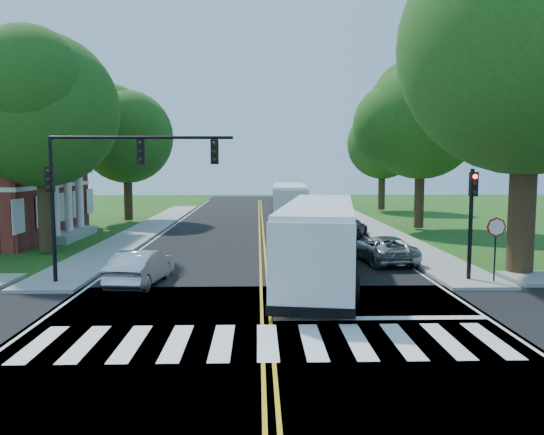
{
  "coord_description": "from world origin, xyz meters",
  "views": [
    {
      "loc": [
        -0.25,
        -14.17,
        4.68
      ],
      "look_at": [
        0.38,
        8.97,
        2.4
      ],
      "focal_mm": 35.0,
      "sensor_mm": 36.0,
      "label": 1
    }
  ],
  "objects_px": {
    "signal_nw": "(112,173)",
    "dark_sedan": "(351,228)",
    "bus_lead": "(320,239)",
    "hatchback": "(141,267)",
    "bus_follow": "(289,203)",
    "signal_ne": "(472,209)",
    "suv": "(384,249)"
  },
  "relations": [
    {
      "from": "signal_nw",
      "to": "dark_sedan",
      "type": "xyz_separation_m",
      "value": [
        11.7,
        13.68,
        -3.77
      ]
    },
    {
      "from": "bus_lead",
      "to": "dark_sedan",
      "type": "bearing_deg",
      "value": -96.19
    },
    {
      "from": "signal_nw",
      "to": "hatchback",
      "type": "relative_size",
      "value": 1.7
    },
    {
      "from": "bus_lead",
      "to": "signal_nw",
      "type": "bearing_deg",
      "value": 13.86
    },
    {
      "from": "bus_follow",
      "to": "dark_sedan",
      "type": "xyz_separation_m",
      "value": [
        3.52,
        -8.88,
        -1.04
      ]
    },
    {
      "from": "hatchback",
      "to": "bus_follow",
      "type": "bearing_deg",
      "value": -100.41
    },
    {
      "from": "signal_nw",
      "to": "bus_lead",
      "type": "relative_size",
      "value": 0.57
    },
    {
      "from": "bus_follow",
      "to": "dark_sedan",
      "type": "relative_size",
      "value": 2.93
    },
    {
      "from": "signal_ne",
      "to": "bus_lead",
      "type": "xyz_separation_m",
      "value": [
        -5.93,
        0.65,
        -1.28
      ]
    },
    {
      "from": "signal_ne",
      "to": "bus_follow",
      "type": "xyz_separation_m",
      "value": [
        -5.88,
        22.55,
        -1.32
      ]
    },
    {
      "from": "bus_follow",
      "to": "dark_sedan",
      "type": "distance_m",
      "value": 9.61
    },
    {
      "from": "signal_nw",
      "to": "hatchback",
      "type": "distance_m",
      "value": 3.81
    },
    {
      "from": "signal_ne",
      "to": "dark_sedan",
      "type": "bearing_deg",
      "value": 99.79
    },
    {
      "from": "signal_ne",
      "to": "dark_sedan",
      "type": "xyz_separation_m",
      "value": [
        -2.36,
        13.67,
        -2.36
      ]
    },
    {
      "from": "signal_ne",
      "to": "bus_follow",
      "type": "height_order",
      "value": "signal_ne"
    },
    {
      "from": "bus_lead",
      "to": "suv",
      "type": "distance_m",
      "value": 5.36
    },
    {
      "from": "signal_ne",
      "to": "bus_follow",
      "type": "distance_m",
      "value": 23.35
    },
    {
      "from": "dark_sedan",
      "to": "signal_ne",
      "type": "bearing_deg",
      "value": 121.0
    },
    {
      "from": "suv",
      "to": "bus_lead",
      "type": "bearing_deg",
      "value": 41.75
    },
    {
      "from": "signal_ne",
      "to": "dark_sedan",
      "type": "height_order",
      "value": "signal_ne"
    },
    {
      "from": "hatchback",
      "to": "bus_lead",
      "type": "bearing_deg",
      "value": -167.46
    },
    {
      "from": "signal_nw",
      "to": "signal_ne",
      "type": "height_order",
      "value": "signal_nw"
    },
    {
      "from": "signal_ne",
      "to": "hatchback",
      "type": "relative_size",
      "value": 1.05
    },
    {
      "from": "signal_nw",
      "to": "suv",
      "type": "distance_m",
      "value": 13.08
    },
    {
      "from": "signal_nw",
      "to": "suv",
      "type": "relative_size",
      "value": 1.53
    },
    {
      "from": "signal_nw",
      "to": "bus_follow",
      "type": "bearing_deg",
      "value": 70.08
    },
    {
      "from": "bus_lead",
      "to": "suv",
      "type": "relative_size",
      "value": 2.67
    },
    {
      "from": "hatchback",
      "to": "dark_sedan",
      "type": "bearing_deg",
      "value": -120.78
    },
    {
      "from": "signal_ne",
      "to": "bus_lead",
      "type": "relative_size",
      "value": 0.35
    },
    {
      "from": "bus_follow",
      "to": "bus_lead",
      "type": "bearing_deg",
      "value": 92.24
    },
    {
      "from": "dark_sedan",
      "to": "suv",
      "type": "bearing_deg",
      "value": 111.19
    },
    {
      "from": "signal_ne",
      "to": "suv",
      "type": "xyz_separation_m",
      "value": [
        -2.36,
        4.51,
        -2.3
      ]
    }
  ]
}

